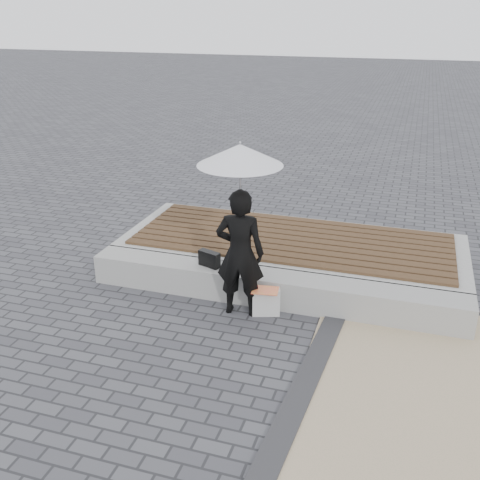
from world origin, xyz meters
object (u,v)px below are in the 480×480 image
at_px(woman, 240,253).
at_px(handbag, 209,259).
at_px(seating_ledge, 271,288).
at_px(canvas_tote, 266,302).
at_px(parasol, 240,155).

bearing_deg(woman, handbag, -41.13).
relative_size(seating_ledge, woman, 3.04).
distance_m(seating_ledge, handbag, 0.91).
height_order(seating_ledge, woman, woman).
height_order(seating_ledge, handbag, handbag).
height_order(woman, handbag, woman).
xyz_separation_m(handbag, canvas_tote, (0.88, -0.33, -0.33)).
bearing_deg(parasol, handbag, 145.48).
relative_size(parasol, handbag, 4.24).
xyz_separation_m(parasol, canvas_tote, (0.33, 0.05, -1.87)).
distance_m(handbag, canvas_tote, 0.99).
bearing_deg(seating_ledge, handbag, -179.15).
distance_m(seating_ledge, parasol, 1.92).
height_order(seating_ledge, parasol, parasol).
distance_m(parasol, handbag, 1.68).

